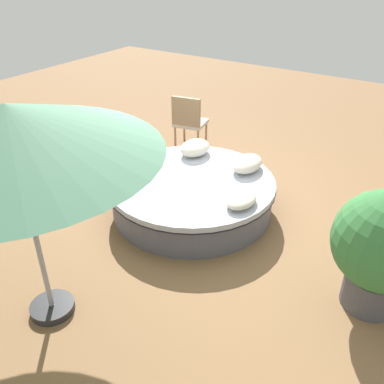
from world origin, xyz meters
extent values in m
plane|color=olive|center=(0.00, 0.00, 0.00)|extent=(16.00, 16.00, 0.00)
cylinder|color=#595966|center=(0.00, 0.00, 0.20)|extent=(2.18, 2.18, 0.40)
cylinder|color=black|center=(0.00, 0.00, 0.40)|extent=(2.25, 2.25, 0.02)
cylinder|color=#B2B7C6|center=(0.00, 0.00, 0.44)|extent=(2.24, 2.24, 0.08)
ellipsoid|color=silver|center=(-0.19, -0.84, 0.55)|extent=(0.49, 0.33, 0.14)
ellipsoid|color=silver|center=(0.66, -0.49, 0.58)|extent=(0.56, 0.37, 0.20)
ellipsoid|color=silver|center=(0.69, 0.40, 0.59)|extent=(0.53, 0.40, 0.22)
cylinder|color=#997A56|center=(1.97, 1.46, 0.21)|extent=(0.04, 0.04, 0.42)
cylinder|color=#997A56|center=(2.05, 1.03, 0.21)|extent=(0.04, 0.04, 0.42)
cylinder|color=#997A56|center=(1.55, 1.38, 0.21)|extent=(0.04, 0.04, 0.42)
cylinder|color=#997A56|center=(1.64, 0.94, 0.21)|extent=(0.04, 0.04, 0.42)
cube|color=beige|center=(1.80, 1.20, 0.45)|extent=(0.59, 0.61, 0.06)
cube|color=#997A56|center=(1.59, 1.16, 0.73)|extent=(0.16, 0.52, 0.50)
cylinder|color=#262628|center=(-2.34, 0.16, 0.04)|extent=(0.44, 0.44, 0.08)
cylinder|color=#99999E|center=(-2.34, 0.16, 1.08)|extent=(0.05, 0.05, 2.15)
cone|color=#4C7F60|center=(-2.34, 0.16, 1.96)|extent=(2.42, 2.42, 0.42)
cylinder|color=#4C4C51|center=(-0.49, -2.48, 0.19)|extent=(0.55, 0.55, 0.38)
camera|label=1|loc=(-4.09, -2.67, 3.18)|focal=38.85mm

